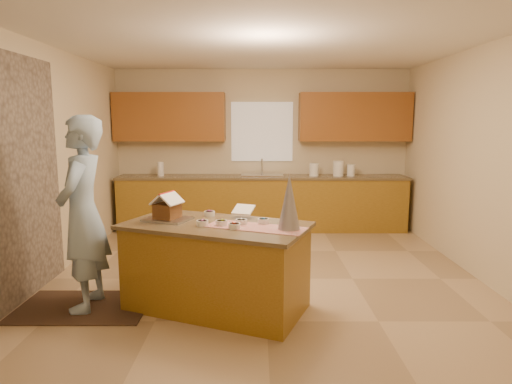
# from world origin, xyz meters

# --- Properties ---
(floor) EXTENTS (5.50, 5.50, 0.00)m
(floor) POSITION_xyz_m (0.00, 0.00, 0.00)
(floor) COLOR tan
(floor) RESTS_ON ground
(ceiling) EXTENTS (5.50, 5.50, 0.00)m
(ceiling) POSITION_xyz_m (0.00, 0.00, 2.70)
(ceiling) COLOR silver
(ceiling) RESTS_ON floor
(wall_back) EXTENTS (5.50, 5.50, 0.00)m
(wall_back) POSITION_xyz_m (0.00, 2.75, 1.35)
(wall_back) COLOR beige
(wall_back) RESTS_ON floor
(wall_front) EXTENTS (5.50, 5.50, 0.00)m
(wall_front) POSITION_xyz_m (0.00, -2.75, 1.35)
(wall_front) COLOR beige
(wall_front) RESTS_ON floor
(wall_left) EXTENTS (5.50, 5.50, 0.00)m
(wall_left) POSITION_xyz_m (-2.50, 0.00, 1.35)
(wall_left) COLOR beige
(wall_left) RESTS_ON floor
(wall_right) EXTENTS (5.50, 5.50, 0.00)m
(wall_right) POSITION_xyz_m (2.50, 0.00, 1.35)
(wall_right) COLOR beige
(wall_right) RESTS_ON floor
(stone_accent) EXTENTS (0.00, 2.50, 2.50)m
(stone_accent) POSITION_xyz_m (-2.48, -0.80, 1.25)
(stone_accent) COLOR gray
(stone_accent) RESTS_ON wall_left
(window_curtain) EXTENTS (1.05, 0.03, 1.00)m
(window_curtain) POSITION_xyz_m (0.00, 2.72, 1.65)
(window_curtain) COLOR white
(window_curtain) RESTS_ON wall_back
(back_counter_base) EXTENTS (4.80, 0.60, 0.88)m
(back_counter_base) POSITION_xyz_m (0.00, 2.45, 0.44)
(back_counter_base) COLOR olive
(back_counter_base) RESTS_ON floor
(back_counter_top) EXTENTS (4.85, 0.63, 0.04)m
(back_counter_top) POSITION_xyz_m (0.00, 2.45, 0.90)
(back_counter_top) COLOR brown
(back_counter_top) RESTS_ON back_counter_base
(upper_cabinet_left) EXTENTS (1.85, 0.35, 0.80)m
(upper_cabinet_left) POSITION_xyz_m (-1.55, 2.57, 1.90)
(upper_cabinet_left) COLOR brown
(upper_cabinet_left) RESTS_ON wall_back
(upper_cabinet_right) EXTENTS (1.85, 0.35, 0.80)m
(upper_cabinet_right) POSITION_xyz_m (1.55, 2.57, 1.90)
(upper_cabinet_right) COLOR brown
(upper_cabinet_right) RESTS_ON wall_back
(sink) EXTENTS (0.70, 0.45, 0.12)m
(sink) POSITION_xyz_m (0.00, 2.45, 0.89)
(sink) COLOR silver
(sink) RESTS_ON back_counter_top
(faucet) EXTENTS (0.03, 0.03, 0.28)m
(faucet) POSITION_xyz_m (0.00, 2.63, 1.06)
(faucet) COLOR silver
(faucet) RESTS_ON back_counter_top
(island_base) EXTENTS (1.86, 1.40, 0.82)m
(island_base) POSITION_xyz_m (-0.49, -0.83, 0.41)
(island_base) COLOR olive
(island_base) RESTS_ON floor
(island_top) EXTENTS (1.96, 1.50, 0.04)m
(island_top) POSITION_xyz_m (-0.49, -0.83, 0.84)
(island_top) COLOR brown
(island_top) RESTS_ON island_base
(table_runner) EXTENTS (0.99, 0.66, 0.01)m
(table_runner) POSITION_xyz_m (-0.10, -0.99, 0.86)
(table_runner) COLOR #9F150B
(table_runner) RESTS_ON island_top
(baking_tray) EXTENTS (0.51, 0.45, 0.02)m
(baking_tray) POSITION_xyz_m (-0.98, -0.68, 0.87)
(baking_tray) COLOR silver
(baking_tray) RESTS_ON island_top
(cookbook) EXTENTS (0.25, 0.22, 0.09)m
(cookbook) POSITION_xyz_m (-0.23, -0.56, 0.94)
(cookbook) COLOR white
(cookbook) RESTS_ON island_top
(tinsel_tree) EXTENTS (0.27, 0.27, 0.51)m
(tinsel_tree) POSITION_xyz_m (0.20, -1.06, 1.11)
(tinsel_tree) COLOR #B7B7C4
(tinsel_tree) RESTS_ON island_top
(rug) EXTENTS (1.27, 0.83, 0.01)m
(rug) POSITION_xyz_m (-1.81, -0.82, 0.01)
(rug) COLOR black
(rug) RESTS_ON floor
(boy) EXTENTS (0.46, 0.69, 1.88)m
(boy) POSITION_xyz_m (-1.76, -0.82, 0.95)
(boy) COLOR #94B4D3
(boy) RESTS_ON rug
(canister_a) EXTENTS (0.16, 0.16, 0.21)m
(canister_a) POSITION_xyz_m (0.87, 2.45, 1.03)
(canister_a) COLOR white
(canister_a) RESTS_ON back_counter_top
(canister_b) EXTENTS (0.18, 0.18, 0.25)m
(canister_b) POSITION_xyz_m (1.28, 2.45, 1.05)
(canister_b) COLOR white
(canister_b) RESTS_ON back_counter_top
(canister_c) EXTENTS (0.14, 0.14, 0.19)m
(canister_c) POSITION_xyz_m (1.50, 2.45, 1.02)
(canister_c) COLOR white
(canister_c) RESTS_ON back_counter_top
(paper_towel) EXTENTS (0.11, 0.11, 0.23)m
(paper_towel) POSITION_xyz_m (-1.71, 2.45, 1.04)
(paper_towel) COLOR white
(paper_towel) RESTS_ON back_counter_top
(gingerbread_house) EXTENTS (0.33, 0.34, 0.26)m
(gingerbread_house) POSITION_xyz_m (-0.98, -0.68, 0.97)
(gingerbread_house) COLOR brown
(gingerbread_house) RESTS_ON baking_tray
(candy_bowls) EXTENTS (0.69, 0.67, 0.05)m
(candy_bowls) POSITION_xyz_m (-0.36, -0.84, 0.88)
(candy_bowls) COLOR teal
(candy_bowls) RESTS_ON island_top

